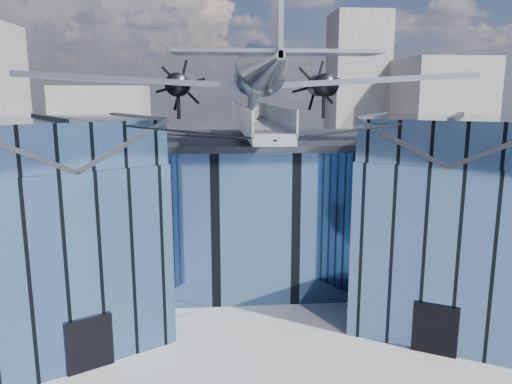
{
  "coord_description": "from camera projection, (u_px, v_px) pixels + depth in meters",
  "views": [
    {
      "loc": [
        -2.46,
        -26.84,
        12.99
      ],
      "look_at": [
        0.0,
        2.0,
        7.2
      ],
      "focal_mm": 35.0,
      "sensor_mm": 36.0,
      "label": 1
    }
  ],
  "objects": [
    {
      "name": "ground_plane",
      "position": [
        259.0,
        320.0,
        28.97
      ],
      "size": [
        120.0,
        120.0,
        0.0
      ],
      "primitive_type": "plane",
      "color": "gray"
    },
    {
      "name": "museum",
      "position": [
        251.0,
        205.0,
        33.57
      ],
      "size": [
        32.88,
        24.5,
        17.6
      ],
      "color": "#476891",
      "rests_on": "ground"
    },
    {
      "name": "bg_towers",
      "position": [
        239.0,
        112.0,
        76.46
      ],
      "size": [
        77.0,
        24.5,
        26.0
      ],
      "color": "gray",
      "rests_on": "ground"
    }
  ]
}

